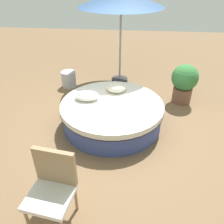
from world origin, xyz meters
TOP-DOWN VIEW (x-y plane):
  - ground_plane at (0.00, 0.00)m, footprint 16.00×16.00m
  - round_bed at (0.00, 0.00)m, footprint 2.00×2.00m
  - throw_pillow_0 at (-0.03, -0.51)m, footprint 0.41×0.36m
  - throw_pillow_1 at (0.51, -0.11)m, footprint 0.48×0.34m
  - patio_chair at (0.50, 2.04)m, footprint 0.59×0.57m
  - planter at (-1.53, -1.09)m, footprint 0.59×0.59m
  - side_table at (1.31, -1.61)m, footprint 0.37×0.37m

SIDE VIEW (x-z plane):
  - ground_plane at x=0.00m, z-range 0.00..0.00m
  - side_table at x=1.31m, z-range 0.00..0.42m
  - round_bed at x=0.00m, z-range 0.01..0.50m
  - planter at x=-1.53m, z-range 0.05..0.97m
  - patio_chair at x=0.50m, z-range 0.07..1.05m
  - throw_pillow_1 at x=0.51m, z-range 0.50..0.65m
  - throw_pillow_0 at x=-0.03m, z-range 0.50..0.68m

